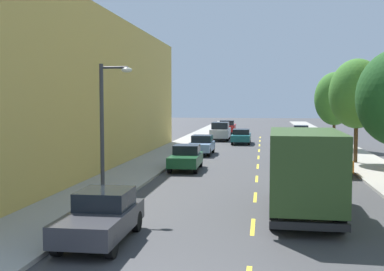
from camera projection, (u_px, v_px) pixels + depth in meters
ground_plane at (259, 153)px, 38.81m from camera, size 160.00×160.00×0.00m
sidewalk_left at (168, 154)px, 37.87m from camera, size 3.20×120.00×0.14m
sidewalk_right at (355, 157)px, 35.80m from camera, size 3.20×120.00×0.14m
lane_centerline_dashes at (258, 162)px, 33.39m from camera, size 0.14×47.20×0.01m
apartment_block_opposite at (41, 92)px, 30.60m from camera, size 10.00×36.00×9.50m
street_tree_third at (357, 94)px, 31.59m from camera, size 3.61×3.61×6.84m
street_tree_farthest at (335, 99)px, 41.41m from camera, size 3.43×3.43×6.55m
street_lamp at (106, 121)px, 19.25m from camera, size 1.35×0.28×5.54m
delivery_box_truck at (304, 166)px, 17.64m from camera, size 2.55×7.10×3.16m
parked_hatchback_orange at (333, 161)px, 27.73m from camera, size 1.76×4.01×1.50m
parked_suv_silver at (220, 131)px, 51.54m from camera, size 2.01×4.82×1.93m
parked_hatchback_white at (301, 132)px, 53.77m from camera, size 1.84×4.04×1.50m
parked_hatchback_black at (309, 140)px, 42.79m from camera, size 1.78×4.02×1.50m
parked_hatchback_charcoal at (101, 217)px, 14.38m from camera, size 1.79×4.02×1.50m
parked_hatchback_forest at (186, 158)px, 29.35m from camera, size 1.84×4.04×1.50m
parked_pickup_red at (227, 127)px, 62.13m from camera, size 2.11×5.34×1.73m
parked_hatchback_sky at (202, 145)px, 37.76m from camera, size 1.78×4.02×1.50m
moving_teal_sedan at (241, 136)px, 47.32m from camera, size 1.80×4.50×1.43m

